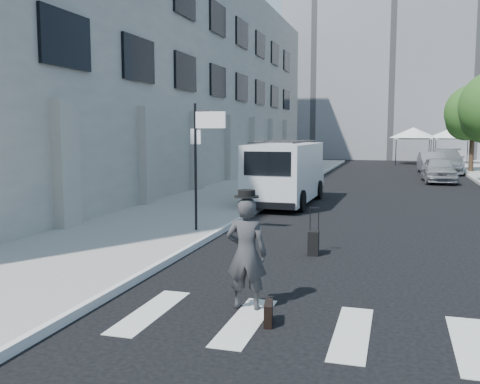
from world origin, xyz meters
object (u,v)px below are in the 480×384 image
Objects in this scene: businessman at (246,253)px; suitcase at (313,242)px; parked_car_b at (432,163)px; briefcase at (268,313)px; parked_car_c at (446,161)px; cargo_van at (286,173)px; parked_car_a at (439,170)px.

businessman is 4.21m from suitcase.
briefcase is at bearing -101.16° from parked_car_b.
parked_car_c is at bearing 75.07° from suitcase.
cargo_van reaches higher than businessman.
parked_car_b is 1.16m from parked_car_c.
parked_car_c is at bearing 32.31° from parked_car_b.
briefcase is 0.07× the size of cargo_van.
parked_car_c is at bearing 79.83° from parked_car_a.
businessman reaches higher than parked_car_c.
parked_car_c is (0.93, 0.68, 0.11)m from parked_car_b.
parked_car_a is 0.73× the size of parked_car_c.
cargo_van reaches higher than parked_car_b.
parked_car_a reaches higher than suitcase.
suitcase is 0.19× the size of parked_car_c.
cargo_van is (-1.94, 12.74, 0.32)m from businessman.
cargo_van is 1.44× the size of parked_car_b.
cargo_van is 12.81m from parked_car_a.
briefcase is 24.72m from parked_car_a.
suitcase reaches higher than briefcase.
cargo_van is at bearing 101.34° from suitcase.
businessman is at bearing -80.31° from cargo_van.
parked_car_a is (4.04, 24.38, 0.55)m from briefcase.
businessman reaches higher than suitcase.
businessman is at bearing -95.39° from parked_car_c.
briefcase is 0.10× the size of parked_car_b.
briefcase is 31.89m from parked_car_c.
businessman is at bearing -103.56° from parked_car_a.
businessman is 1.68× the size of suitcase.
parked_car_a is 7.18m from parked_car_c.
briefcase is at bearing -78.54° from cargo_van.
parked_car_a is (4.08, 19.64, 0.43)m from suitcase.
suitcase is 0.25× the size of parked_car_b.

